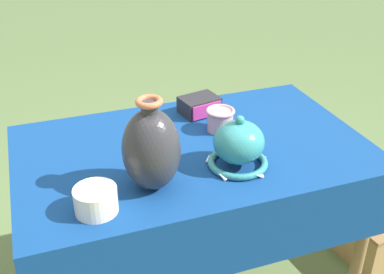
# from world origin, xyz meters

# --- Properties ---
(display_table) EXTENTS (1.18, 0.73, 0.76)m
(display_table) POSITION_xyz_m (0.00, -0.02, 0.68)
(display_table) COLOR olive
(display_table) RESTS_ON ground_plane
(vase_tall_bulbous) EXTENTS (0.17, 0.17, 0.28)m
(vase_tall_bulbous) POSITION_xyz_m (-0.19, -0.18, 0.89)
(vase_tall_bulbous) COLOR #2D2D33
(vase_tall_bulbous) RESTS_ON display_table
(vase_dome_bell) EXTENTS (0.20, 0.20, 0.18)m
(vase_dome_bell) POSITION_xyz_m (0.09, -0.16, 0.83)
(vase_dome_bell) COLOR teal
(vase_dome_bell) RESTS_ON display_table
(mosaic_tile_box) EXTENTS (0.16, 0.13, 0.07)m
(mosaic_tile_box) POSITION_xyz_m (0.11, 0.23, 0.79)
(mosaic_tile_box) COLOR #232328
(mosaic_tile_box) RESTS_ON display_table
(pot_squat_ivory) EXTENTS (0.12, 0.12, 0.07)m
(pot_squat_ivory) POSITION_xyz_m (-0.37, -0.25, 0.79)
(pot_squat_ivory) COLOR white
(pot_squat_ivory) RESTS_ON display_table
(cup_wide_rose) EXTENTS (0.10, 0.10, 0.08)m
(cup_wide_rose) POSITION_xyz_m (0.13, 0.07, 0.80)
(cup_wide_rose) COLOR #D19399
(cup_wide_rose) RESTS_ON display_table
(wooden_crate) EXTENTS (0.47, 0.37, 0.23)m
(wooden_crate) POSITION_xyz_m (0.95, 0.02, 0.12)
(wooden_crate) COLOR #A37A4C
(wooden_crate) RESTS_ON ground_plane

